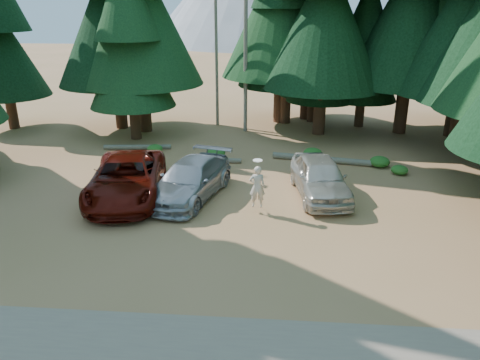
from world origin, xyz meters
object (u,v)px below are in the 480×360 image
at_px(silver_minivan_right, 320,177).
at_px(log_left, 137,147).
at_px(red_pickup, 126,178).
at_px(log_mid, 212,160).
at_px(frisbee_player, 257,186).
at_px(log_right, 321,159).
at_px(silver_minivan_center, 190,180).

height_order(silver_minivan_right, log_left, silver_minivan_right).
xyz_separation_m(red_pickup, log_mid, (2.97, 4.92, -0.75)).
height_order(frisbee_player, log_left, frisbee_player).
xyz_separation_m(silver_minivan_right, log_left, (-9.77, 6.06, -0.71)).
relative_size(silver_minivan_right, log_right, 0.97).
bearing_deg(silver_minivan_right, log_right, 75.98).
relative_size(red_pickup, silver_minivan_center, 1.16).
bearing_deg(log_mid, red_pickup, -120.50).
distance_m(silver_minivan_right, log_right, 4.64).
bearing_deg(log_left, red_pickup, -82.56).
height_order(silver_minivan_center, log_right, silver_minivan_center).
height_order(frisbee_player, log_mid, frisbee_player).
xyz_separation_m(frisbee_player, log_mid, (-2.63, 6.02, -0.99)).
bearing_deg(silver_minivan_center, silver_minivan_right, 20.89).
bearing_deg(log_left, log_mid, -29.05).
xyz_separation_m(red_pickup, silver_minivan_center, (2.69, 0.26, -0.09)).
relative_size(log_left, log_mid, 1.24).
bearing_deg(log_right, red_pickup, -136.25).
relative_size(silver_minivan_center, frisbee_player, 2.80).
relative_size(silver_minivan_right, log_mid, 1.61).
xyz_separation_m(silver_minivan_center, silver_minivan_right, (5.50, 0.59, 0.06)).
xyz_separation_m(log_left, log_mid, (4.55, -1.99, -0.01)).
distance_m(silver_minivan_center, silver_minivan_right, 5.54).
bearing_deg(frisbee_player, silver_minivan_center, -26.87).
height_order(silver_minivan_center, log_left, silver_minivan_center).
height_order(frisbee_player, log_right, frisbee_player).
bearing_deg(log_right, silver_minivan_right, -84.08).
distance_m(silver_minivan_center, log_right, 7.91).
height_order(log_mid, log_right, log_right).
bearing_deg(silver_minivan_right, red_pickup, 177.70).
distance_m(silver_minivan_right, log_mid, 6.66).
bearing_deg(frisbee_player, log_right, -117.12).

